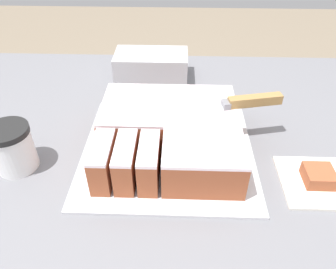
{
  "coord_description": "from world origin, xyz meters",
  "views": [
    {
      "loc": [
        0.08,
        -0.53,
        1.39
      ],
      "look_at": [
        0.06,
        0.04,
        0.94
      ],
      "focal_mm": 35.0,
      "sensor_mm": 36.0,
      "label": 1
    }
  ],
  "objects_px": {
    "cake_board": "(168,150)",
    "cake": "(170,133)",
    "coffee_cup": "(12,148)",
    "knife": "(237,103)",
    "brownie": "(319,176)",
    "storage_box": "(151,66)"
  },
  "relations": [
    {
      "from": "cake_board",
      "to": "brownie",
      "type": "distance_m",
      "value": 0.32
    },
    {
      "from": "cake",
      "to": "knife",
      "type": "bearing_deg",
      "value": 18.55
    },
    {
      "from": "cake",
      "to": "cake_board",
      "type": "bearing_deg",
      "value": -136.06
    },
    {
      "from": "cake",
      "to": "knife",
      "type": "distance_m",
      "value": 0.17
    },
    {
      "from": "cake_board",
      "to": "coffee_cup",
      "type": "height_order",
      "value": "coffee_cup"
    },
    {
      "from": "cake_board",
      "to": "knife",
      "type": "bearing_deg",
      "value": 19.38
    },
    {
      "from": "cake_board",
      "to": "cake",
      "type": "height_order",
      "value": "cake"
    },
    {
      "from": "cake",
      "to": "coffee_cup",
      "type": "xyz_separation_m",
      "value": [
        -0.33,
        -0.06,
        0.0
      ]
    },
    {
      "from": "knife",
      "to": "cake",
      "type": "bearing_deg",
      "value": 6.48
    },
    {
      "from": "coffee_cup",
      "to": "storage_box",
      "type": "xyz_separation_m",
      "value": [
        0.26,
        0.41,
        -0.01
      ]
    },
    {
      "from": "cake",
      "to": "knife",
      "type": "xyz_separation_m",
      "value": [
        0.15,
        0.05,
        0.05
      ]
    },
    {
      "from": "brownie",
      "to": "storage_box",
      "type": "height_order",
      "value": "storage_box"
    },
    {
      "from": "knife",
      "to": "storage_box",
      "type": "xyz_separation_m",
      "value": [
        -0.22,
        0.3,
        -0.06
      ]
    },
    {
      "from": "coffee_cup",
      "to": "brownie",
      "type": "xyz_separation_m",
      "value": [
        0.63,
        -0.03,
        -0.03
      ]
    },
    {
      "from": "cake",
      "to": "coffee_cup",
      "type": "relative_size",
      "value": 3.01
    },
    {
      "from": "cake",
      "to": "brownie",
      "type": "bearing_deg",
      "value": -16.93
    },
    {
      "from": "cake_board",
      "to": "coffee_cup",
      "type": "xyz_separation_m",
      "value": [
        -0.32,
        -0.06,
        0.05
      ]
    },
    {
      "from": "cake_board",
      "to": "storage_box",
      "type": "bearing_deg",
      "value": 100.25
    },
    {
      "from": "coffee_cup",
      "to": "knife",
      "type": "bearing_deg",
      "value": 13.48
    },
    {
      "from": "knife",
      "to": "storage_box",
      "type": "distance_m",
      "value": 0.37
    },
    {
      "from": "cake_board",
      "to": "cake",
      "type": "bearing_deg",
      "value": 43.94
    },
    {
      "from": "knife",
      "to": "brownie",
      "type": "relative_size",
      "value": 6.08
    }
  ]
}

